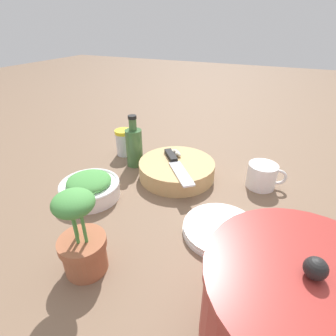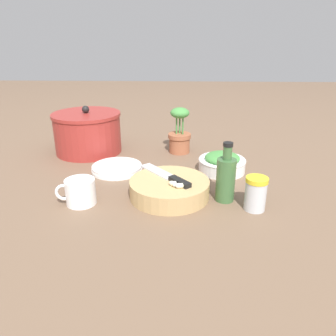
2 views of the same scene
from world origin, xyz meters
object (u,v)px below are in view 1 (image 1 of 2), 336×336
Objects in this scene: cutting_board at (177,169)px; garlic_cloves at (176,153)px; potted_herb at (82,240)px; chef_knife at (176,164)px; herb_bowl at (90,187)px; coffee_mug at (262,176)px; plate_stack at (221,229)px; oil_bottle at (134,146)px; stock_pot at (297,315)px; spice_jar at (124,142)px.

garlic_cloves is (0.02, -0.04, 0.03)m from cutting_board.
potted_herb reaches higher than cutting_board.
chef_knife is at bearing 105.44° from cutting_board.
coffee_mug reaches higher than herb_bowl.
chef_knife is at bearing -135.39° from herb_bowl.
herb_bowl reaches higher than plate_stack.
herb_bowl is at bearing 57.52° from garlic_cloves.
potted_herb is (0.03, 0.39, 0.05)m from cutting_board.
herb_bowl is at bearing 4.47° from chef_knife.
oil_bottle reaches higher than garlic_cloves.
stock_pot is (-0.34, 0.38, 0.05)m from cutting_board.
herb_bowl is 0.36m from plate_stack.
oil_bottle reaches higher than plate_stack.
cutting_board is 0.51m from stock_pot.
stock_pot is (-0.57, 0.45, 0.03)m from spice_jar.
garlic_cloves is at bearing 1.67° from coffee_mug.
oil_bottle is at bearing -5.45° from cutting_board.
herb_bowl is 1.47× the size of coffee_mug.
spice_jar reaches higher than garlic_cloves.
coffee_mug is (-0.24, -0.07, -0.02)m from chef_knife.
coffee_mug is 0.52m from potted_herb.
plate_stack is (-0.36, -0.01, -0.02)m from herb_bowl.
spice_jar is 0.35× the size of stock_pot.
oil_bottle is (0.35, -0.20, 0.06)m from plate_stack.
chef_knife is at bearing 112.96° from garlic_cloves.
spice_jar is 0.50m from potted_herb.
potted_herb is at bearing 126.83° from herb_bowl.
herb_bowl is 0.25m from potted_herb.
oil_bottle reaches higher than spice_jar.
chef_knife is at bearing -47.81° from stock_pot.
garlic_cloves is 0.29m from herb_bowl.
potted_herb reaches higher than coffee_mug.
spice_jar is 0.09m from oil_bottle.
chef_knife is 0.25m from plate_stack.
oil_bottle is at bearing 144.91° from spice_jar.
herb_bowl is 0.94× the size of oil_bottle.
plate_stack is at bearing -136.46° from potted_herb.
stock_pot reaches higher than oil_bottle.
garlic_cloves is at bearing -122.48° from herb_bowl.
coffee_mug is (-0.27, -0.01, -0.02)m from garlic_cloves.
stock_pot is (-0.33, 0.36, 0.02)m from chef_knife.
herb_bowl is at bearing -53.17° from potted_herb.
herb_bowl is at bearing 30.52° from coffee_mug.
stock_pot is at bearing 129.88° from garlic_cloves.
cutting_board is 0.16m from oil_bottle.
herb_bowl is at bearing 102.36° from spice_jar.
plate_stack is at bearing 149.58° from oil_bottle.
plate_stack is at bearing -52.96° from stock_pot.
potted_herb reaches higher than oil_bottle.
chef_knife is at bearing 159.97° from spice_jar.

